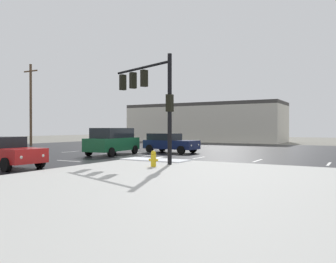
{
  "coord_description": "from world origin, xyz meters",
  "views": [
    {
      "loc": [
        15.58,
        -20.96,
        2.03
      ],
      "look_at": [
        -1.55,
        8.99,
        1.7
      ],
      "focal_mm": 36.23,
      "sensor_mm": 36.0,
      "label": 1
    }
  ],
  "objects_px": {
    "traffic_signal_mast": "(150,91)",
    "utility_pole_far": "(31,103)",
    "sedan_navy": "(169,143)",
    "sedan_red": "(4,151)",
    "fire_hydrant": "(153,159)",
    "suv_green": "(113,141)"
  },
  "relations": [
    {
      "from": "fire_hydrant",
      "to": "sedan_red",
      "type": "height_order",
      "value": "sedan_red"
    },
    {
      "from": "sedan_red",
      "to": "suv_green",
      "type": "distance_m",
      "value": 9.36
    },
    {
      "from": "fire_hydrant",
      "to": "suv_green",
      "type": "height_order",
      "value": "suv_green"
    },
    {
      "from": "suv_green",
      "to": "sedan_navy",
      "type": "bearing_deg",
      "value": -38.4
    },
    {
      "from": "sedan_navy",
      "to": "sedan_red",
      "type": "bearing_deg",
      "value": -94.63
    },
    {
      "from": "traffic_signal_mast",
      "to": "fire_hydrant",
      "type": "height_order",
      "value": "traffic_signal_mast"
    },
    {
      "from": "fire_hydrant",
      "to": "utility_pole_far",
      "type": "bearing_deg",
      "value": 153.66
    },
    {
      "from": "traffic_signal_mast",
      "to": "sedan_navy",
      "type": "distance_m",
      "value": 9.58
    },
    {
      "from": "sedan_red",
      "to": "sedan_navy",
      "type": "xyz_separation_m",
      "value": [
        2.14,
        13.38,
        0.0
      ]
    },
    {
      "from": "utility_pole_far",
      "to": "fire_hydrant",
      "type": "bearing_deg",
      "value": -26.34
    },
    {
      "from": "traffic_signal_mast",
      "to": "suv_green",
      "type": "bearing_deg",
      "value": -14.57
    },
    {
      "from": "sedan_navy",
      "to": "fire_hydrant",
      "type": "bearing_deg",
      "value": -59.98
    },
    {
      "from": "sedan_navy",
      "to": "utility_pole_far",
      "type": "distance_m",
      "value": 20.02
    },
    {
      "from": "sedan_red",
      "to": "suv_green",
      "type": "relative_size",
      "value": 0.94
    },
    {
      "from": "suv_green",
      "to": "fire_hydrant",
      "type": "bearing_deg",
      "value": -134.21
    },
    {
      "from": "suv_green",
      "to": "utility_pole_far",
      "type": "relative_size",
      "value": 0.53
    },
    {
      "from": "traffic_signal_mast",
      "to": "sedan_navy",
      "type": "xyz_separation_m",
      "value": [
        -3.49,
        8.3,
        -3.27
      ]
    },
    {
      "from": "traffic_signal_mast",
      "to": "utility_pole_far",
      "type": "relative_size",
      "value": 0.61
    },
    {
      "from": "traffic_signal_mast",
      "to": "utility_pole_far",
      "type": "distance_m",
      "value": 25.16
    },
    {
      "from": "fire_hydrant",
      "to": "sedan_navy",
      "type": "bearing_deg",
      "value": 115.57
    },
    {
      "from": "utility_pole_far",
      "to": "traffic_signal_mast",
      "type": "bearing_deg",
      "value": -23.91
    },
    {
      "from": "traffic_signal_mast",
      "to": "sedan_red",
      "type": "relative_size",
      "value": 1.24
    }
  ]
}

